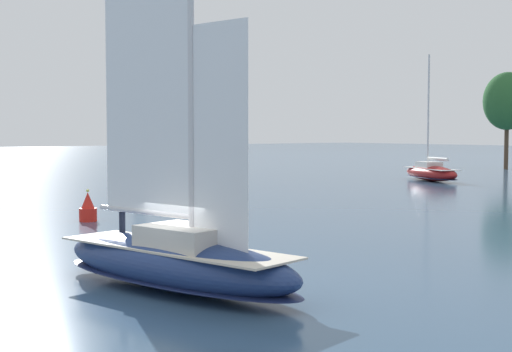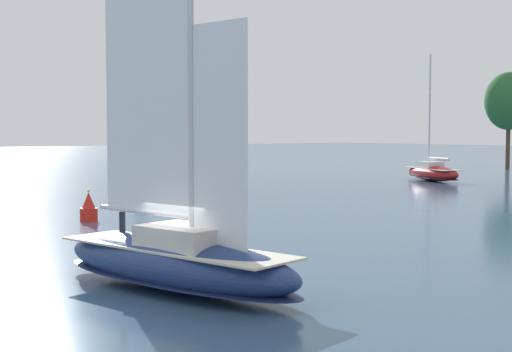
# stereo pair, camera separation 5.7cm
# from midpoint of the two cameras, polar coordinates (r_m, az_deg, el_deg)

# --- Properties ---
(ground_plane) EXTENTS (400.00, 400.00, 0.00)m
(ground_plane) POSITION_cam_midpoint_polar(r_m,az_deg,el_deg) (21.39, -6.60, -8.99)
(ground_plane) COLOR #385675
(tree_shore_right) EXTENTS (5.80, 5.80, 11.93)m
(tree_shore_right) POSITION_cam_midpoint_polar(r_m,az_deg,el_deg) (92.93, 19.44, 5.66)
(tree_shore_right) COLOR #4C3828
(tree_shore_right) RESTS_ON ground
(sailboat_main) EXTENTS (9.69, 4.60, 12.84)m
(sailboat_main) POSITION_cam_midpoint_polar(r_m,az_deg,el_deg) (21.18, -6.60, -6.29)
(sailboat_main) COLOR navy
(sailboat_main) RESTS_ON ground
(sailboat_moored_near_marina) EXTENTS (8.95, 5.51, 11.93)m
(sailboat_moored_near_marina) POSITION_cam_midpoint_polar(r_m,az_deg,el_deg) (69.24, 13.79, 0.30)
(sailboat_moored_near_marina) COLOR maroon
(sailboat_moored_near_marina) RESTS_ON ground
(sailboat_moored_far_slip) EXTENTS (5.76, 2.75, 7.66)m
(sailboat_moored_far_slip) POSITION_cam_midpoint_polar(r_m,az_deg,el_deg) (56.33, -9.36, -0.52)
(sailboat_moored_far_slip) COLOR maroon
(sailboat_moored_far_slip) RESTS_ON ground
(channel_buoy) EXTENTS (0.91, 0.91, 1.68)m
(channel_buoy) POSITION_cam_midpoint_polar(r_m,az_deg,el_deg) (37.94, -13.34, -2.56)
(channel_buoy) COLOR red
(channel_buoy) RESTS_ON ground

